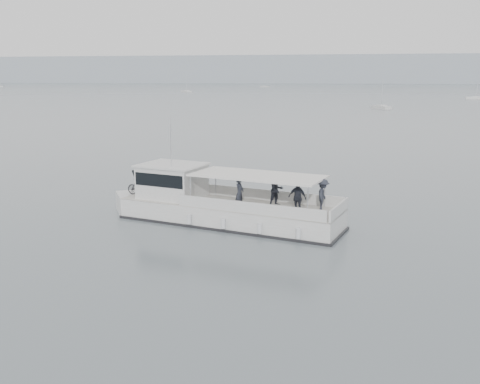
# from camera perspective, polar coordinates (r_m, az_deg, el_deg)

# --- Properties ---
(ground) EXTENTS (1400.00, 1400.00, 0.00)m
(ground) POSITION_cam_1_polar(r_m,az_deg,el_deg) (27.22, 8.30, -2.93)
(ground) COLOR #566165
(ground) RESTS_ON ground
(headland) EXTENTS (1400.00, 90.00, 28.00)m
(headland) POSITION_cam_1_polar(r_m,az_deg,el_deg) (586.30, 11.09, 12.69)
(headland) COLOR #939EA8
(headland) RESTS_ON ground
(tour_boat) EXTENTS (12.46, 5.70, 5.23)m
(tour_boat) POSITION_cam_1_polar(r_m,az_deg,el_deg) (26.52, -3.18, -1.31)
(tour_boat) COLOR silver
(tour_boat) RESTS_ON ground
(moored_fleet) EXTENTS (411.42, 338.75, 10.03)m
(moored_fleet) POSITION_cam_1_polar(r_m,az_deg,el_deg) (237.71, 9.04, 10.47)
(moored_fleet) COLOR silver
(moored_fleet) RESTS_ON ground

